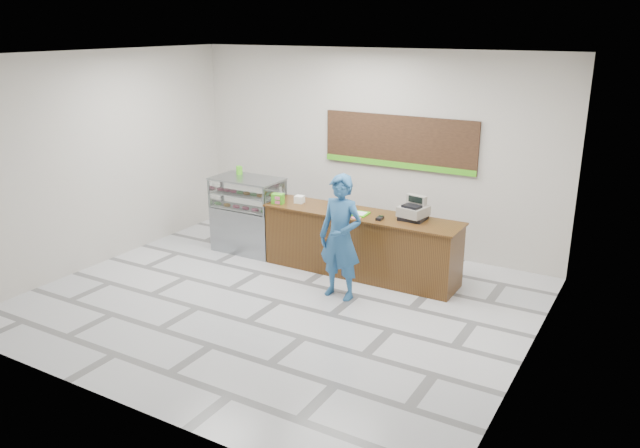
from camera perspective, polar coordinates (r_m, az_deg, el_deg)
The scene contains 16 objects.
floor at distance 9.24m, azimuth -3.80°, elevation -7.07°, with size 7.00×7.00×0.00m, color silver.
back_wall at distance 11.19m, azimuth 4.65°, elevation 6.80°, with size 7.00×7.00×0.00m, color beige.
ceiling at distance 8.39m, azimuth -4.30°, elevation 15.16°, with size 7.00×7.00×0.00m, color silver.
sales_counter at distance 10.03m, azimuth 3.70°, elevation -1.82°, with size 3.26×0.76×1.03m.
display_case at distance 11.09m, azimuth -6.59°, elevation 0.91°, with size 1.22×0.72×1.33m.
menu_board at distance 10.90m, azimuth 7.21°, elevation 7.39°, with size 2.80×0.06×0.90m.
cash_register at distance 9.61m, azimuth 8.56°, elevation 1.20°, with size 0.44×0.46×0.36m.
card_terminal at distance 9.57m, azimuth 5.49°, elevation 0.53°, with size 0.09×0.17×0.04m, color black.
serving_tray at distance 9.83m, azimuth 3.27°, elevation 0.99°, with size 0.41×0.31×0.02m.
napkin_box at distance 10.41m, azimuth -1.89°, elevation 2.27°, with size 0.14×0.14×0.12m, color white.
straw_cup at distance 10.54m, azimuth -3.63°, elevation 2.47°, with size 0.09×0.09×0.13m, color silver.
promo_box at distance 10.37m, azimuth -3.87°, elevation 2.32°, with size 0.19×0.13×0.17m, color #4BBA1D.
donut_decal at distance 9.64m, azimuth 3.34°, elevation 0.60°, with size 0.16×0.16×0.00m, color #DF5F87.
green_cup_left at distance 11.20m, azimuth -7.33°, elevation 4.89°, with size 0.09×0.09×0.14m, color #4BBA1D.
green_cup_right at distance 11.20m, azimuth -7.43°, elevation 4.90°, with size 0.10×0.10×0.15m, color #4BBA1D.
customer at distance 9.05m, azimuth 1.90°, elevation -1.23°, with size 0.68×0.45×1.86m, color #275A8E.
Camera 1 is at (4.73, -6.92, 3.89)m, focal length 35.00 mm.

